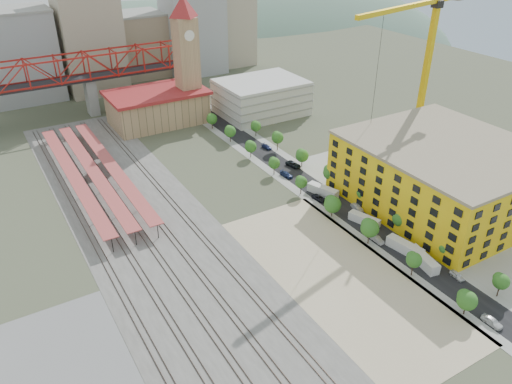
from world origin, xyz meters
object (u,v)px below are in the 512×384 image
clock_tower (186,48)px  site_trailer_c (364,220)px  construction_building (444,175)px  tower_crane (424,49)px  site_trailer_a (423,260)px  site_trailer_b (405,247)px  site_trailer_d (323,191)px  car_0 (492,322)px

clock_tower → site_trailer_c: bearing=-85.3°
construction_building → tower_crane: 42.74m
construction_building → site_trailer_a: 32.79m
site_trailer_c → site_trailer_b: bearing=-108.4°
construction_building → tower_crane: (16.34, 28.47, 27.37)m
site_trailer_b → site_trailer_d: (0.00, 33.61, -0.00)m
site_trailer_a → site_trailer_b: site_trailer_b is taller
site_trailer_c → car_0: 42.91m
tower_crane → site_trailer_d: (-42.34, -7.19, -35.44)m
clock_tower → car_0: bearing=-88.0°
clock_tower → site_trailer_b: size_ratio=5.30×
site_trailer_c → car_0: site_trailer_c is taller
construction_building → site_trailer_c: (-26.00, 2.80, -8.20)m
site_trailer_b → site_trailer_c: size_ratio=1.11×
site_trailer_b → car_0: site_trailer_b is taller
site_trailer_b → site_trailer_d: bearing=80.2°
car_0 → site_trailer_d: bearing=86.2°
tower_crane → site_trailer_b: tower_crane is taller
clock_tower → site_trailer_b: clock_tower is taller
construction_building → site_trailer_d: bearing=140.7°
construction_building → site_trailer_b: bearing=-154.6°
site_trailer_b → site_trailer_c: bearing=80.2°
site_trailer_a → site_trailer_b: bearing=100.3°
construction_building → site_trailer_a: (-26.00, -18.28, -8.08)m
construction_building → site_trailer_d: (-26.00, 21.28, -8.07)m
site_trailer_b → clock_tower: bearing=84.3°
clock_tower → construction_building: (34.00, -99.99, -19.29)m
clock_tower → site_trailer_a: size_ratio=5.34×
tower_crane → site_trailer_b: bearing=-136.1°
construction_building → site_trailer_b: size_ratio=5.16×
construction_building → site_trailer_b: 29.88m
clock_tower → site_trailer_b: (8.00, -112.32, -27.35)m
construction_building → tower_crane: tower_crane is taller
tower_crane → site_trailer_c: (-42.34, -25.67, -35.58)m
tower_crane → site_trailer_d: 55.68m
tower_crane → car_0: tower_crane is taller
site_trailer_c → site_trailer_d: size_ratio=0.90×
tower_crane → site_trailer_a: tower_crane is taller
clock_tower → site_trailer_a: bearing=-86.1°
car_0 → tower_crane: bearing=55.5°
clock_tower → site_trailer_d: bearing=-84.2°
clock_tower → car_0: clock_tower is taller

